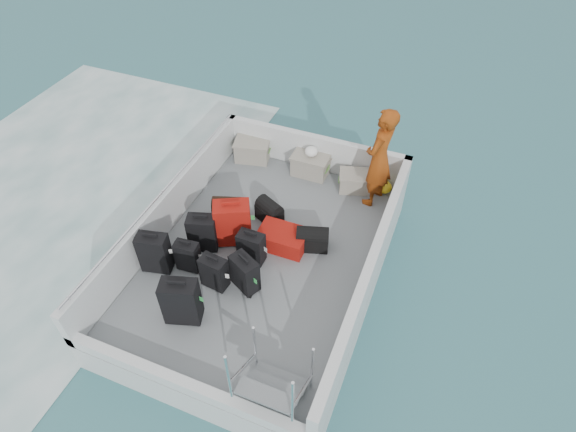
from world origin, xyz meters
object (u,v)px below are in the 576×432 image
(crate_0, at_px, (253,151))
(crate_2, at_px, (311,165))
(suitcase_6, at_px, (245,274))
(suitcase_7, at_px, (251,248))
(suitcase_2, at_px, (203,233))
(passenger, at_px, (379,158))
(suitcase_8, at_px, (283,239))
(crate_1, at_px, (314,167))
(crate_3, at_px, (355,182))
(suitcase_4, at_px, (214,273))
(suitcase_5, at_px, (233,223))
(suitcase_3, at_px, (181,302))
(suitcase_0, at_px, (155,253))
(suitcase_1, at_px, (188,256))

(crate_0, distance_m, crate_2, 1.20)
(suitcase_6, height_order, suitcase_7, suitcase_6)
(suitcase_7, bearing_deg, suitcase_2, -176.89)
(suitcase_7, bearing_deg, passenger, 57.45)
(suitcase_8, bearing_deg, crate_1, 3.90)
(crate_3, bearing_deg, suitcase_4, -114.40)
(suitcase_5, bearing_deg, suitcase_6, -80.49)
(suitcase_5, xyz_separation_m, crate_3, (1.47, 1.96, -0.22))
(suitcase_8, bearing_deg, suitcase_6, 168.18)
(crate_2, bearing_deg, crate_1, 0.00)
(suitcase_3, bearing_deg, crate_0, 82.91)
(suitcase_3, height_order, suitcase_5, suitcase_5)
(suitcase_3, bearing_deg, crate_2, 64.48)
(suitcase_0, xyz_separation_m, suitcase_2, (0.45, 0.66, -0.03))
(passenger, bearing_deg, suitcase_4, -18.34)
(suitcase_8, xyz_separation_m, crate_3, (0.69, 1.77, 0.01))
(suitcase_6, bearing_deg, suitcase_4, -134.09)
(suitcase_3, bearing_deg, suitcase_7, 54.84)
(crate_0, relative_size, crate_1, 1.22)
(suitcase_3, relative_size, suitcase_7, 1.33)
(crate_1, bearing_deg, suitcase_2, -112.61)
(suitcase_1, relative_size, suitcase_3, 0.71)
(crate_0, bearing_deg, suitcase_6, -67.00)
(suitcase_4, xyz_separation_m, suitcase_6, (0.43, 0.15, 0.01))
(suitcase_1, bearing_deg, suitcase_6, -5.56)
(suitcase_2, distance_m, suitcase_5, 0.50)
(suitcase_3, distance_m, suitcase_5, 1.62)
(suitcase_6, relative_size, suitcase_8, 0.77)
(suitcase_2, xyz_separation_m, crate_0, (-0.26, 2.41, -0.13))
(suitcase_8, xyz_separation_m, passenger, (1.08, 1.63, 0.78))
(suitcase_2, height_order, suitcase_8, suitcase_2)
(suitcase_5, distance_m, suitcase_6, 0.99)
(suitcase_6, relative_size, crate_1, 1.14)
(suitcase_1, relative_size, crate_0, 0.85)
(suitcase_3, bearing_deg, crate_1, 63.54)
(suitcase_2, xyz_separation_m, passenger, (2.23, 2.13, 0.60))
(crate_1, bearing_deg, suitcase_1, -109.22)
(suitcase_6, height_order, crate_1, suitcase_6)
(suitcase_8, distance_m, crate_0, 2.37)
(suitcase_0, height_order, crate_0, suitcase_0)
(suitcase_2, relative_size, suitcase_4, 1.13)
(suitcase_3, relative_size, suitcase_5, 0.98)
(suitcase_1, relative_size, passenger, 0.29)
(crate_1, xyz_separation_m, crate_2, (-0.06, 0.00, 0.04))
(crate_2, distance_m, crate_3, 0.92)
(suitcase_5, distance_m, crate_1, 2.20)
(suitcase_1, xyz_separation_m, suitcase_8, (1.16, 0.99, -0.12))
(crate_3, bearing_deg, crate_2, 171.99)
(suitcase_2, distance_m, crate_3, 2.94)
(crate_0, bearing_deg, suitcase_2, -83.76)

